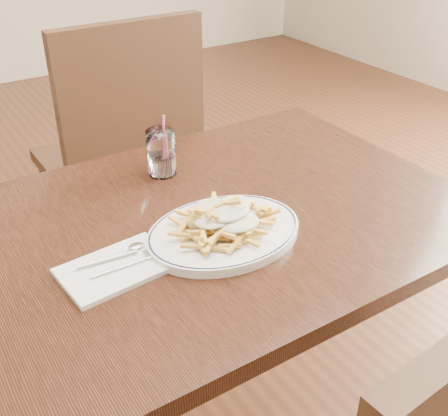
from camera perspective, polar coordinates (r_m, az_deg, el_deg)
table at (r=1.26m, az=-2.56°, el=-4.11°), size 1.20×0.80×0.75m
chair_far at (r=1.95m, az=-10.16°, el=6.00°), size 0.48×0.48×1.03m
fries_plate at (r=1.15m, az=0.00°, el=-2.48°), size 0.41×0.38×0.02m
loaded_fries at (r=1.13m, az=0.00°, el=-0.69°), size 0.21×0.17×0.06m
napkin at (r=1.08m, az=-10.86°, el=-6.03°), size 0.22×0.15×0.01m
cutlery at (r=1.08m, az=-11.02°, el=-5.57°), size 0.17×0.06×0.01m
water_glass at (r=1.39m, az=-6.36°, el=5.32°), size 0.07×0.07×0.16m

